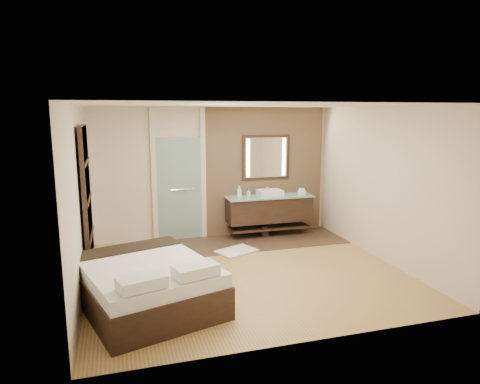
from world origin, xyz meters
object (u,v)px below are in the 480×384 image
object	(u,v)px
vanity	(269,209)
bed	(147,284)
mirror_unit	(266,157)
waste_bin	(265,231)

from	to	relation	value
vanity	bed	distance (m)	3.87
vanity	mirror_unit	xyz separation A→B (m)	(0.00, 0.24, 1.07)
mirror_unit	bed	size ratio (longest dim) A/B	0.45
bed	waste_bin	xyz separation A→B (m)	(2.63, 2.65, -0.19)
bed	mirror_unit	bearing A→B (deg)	30.39
mirror_unit	vanity	bearing A→B (deg)	-90.00
mirror_unit	bed	distance (m)	4.25
mirror_unit	waste_bin	bearing A→B (deg)	-111.62
waste_bin	bed	bearing A→B (deg)	-134.76
mirror_unit	bed	world-z (taller)	mirror_unit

